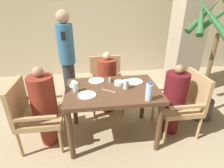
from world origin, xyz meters
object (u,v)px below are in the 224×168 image
object	(u,v)px
plate_main_right	(135,81)
standing_host	(67,57)
diner_in_left_chair	(45,106)
teacup_with_saucer	(74,84)
glass_tall_near	(126,84)
plate_dessert_center	(96,81)
diner_in_right_chair	(174,99)
glass_tall_mid	(75,87)
chair_right_side	(183,101)
water_bottle	(149,92)
chair_far_side	(106,81)
plate_main_left	(87,95)
bowl_small	(119,83)
chair_left_side	(34,112)
potted_palm	(209,68)
diner_in_far_chair	(107,82)

from	to	relation	value
plate_main_right	standing_host	bearing A→B (deg)	138.14
diner_in_left_chair	standing_host	distance (m)	1.16
teacup_with_saucer	glass_tall_near	size ratio (longest dim) A/B	1.08
plate_dessert_center	diner_in_right_chair	bearing A→B (deg)	-14.34
teacup_with_saucer	glass_tall_mid	xyz separation A→B (m)	(0.04, -0.16, 0.03)
chair_right_side	teacup_with_saucer	distance (m)	1.58
plate_main_right	glass_tall_near	size ratio (longest dim) A/B	1.85
glass_tall_mid	plate_dessert_center	bearing A→B (deg)	45.73
water_bottle	chair_far_side	bearing A→B (deg)	107.67
chair_far_side	chair_right_side	world-z (taller)	same
plate_main_left	bowl_small	bearing A→B (deg)	30.19
plate_main_right	plate_main_left	bearing A→B (deg)	-155.42
chair_left_side	plate_main_right	xyz separation A→B (m)	(1.38, 0.17, 0.28)
glass_tall_near	chair_left_side	bearing A→B (deg)	179.26
bowl_small	glass_tall_mid	bearing A→B (deg)	-167.90
diner_in_right_chair	bowl_small	world-z (taller)	diner_in_right_chair
diner_in_left_chair	chair_right_side	distance (m)	1.93
teacup_with_saucer	glass_tall_near	bearing A→B (deg)	-13.95
teacup_with_saucer	diner_in_right_chair	bearing A→B (deg)	-6.30
chair_right_side	plate_main_left	xyz separation A→B (m)	(-1.37, -0.14, 0.28)
chair_far_side	plate_main_left	world-z (taller)	chair_far_side
potted_palm	bowl_small	world-z (taller)	potted_palm
chair_left_side	plate_dessert_center	world-z (taller)	chair_left_side
potted_palm	water_bottle	size ratio (longest dim) A/B	8.74
diner_in_right_chair	plate_main_right	size ratio (longest dim) A/B	4.75
diner_in_left_chair	teacup_with_saucer	distance (m)	0.47
chair_left_side	potted_palm	world-z (taller)	potted_palm
diner_in_right_chair	chair_left_side	bearing A→B (deg)	-180.00
plate_main_right	bowl_small	xyz separation A→B (m)	(-0.24, -0.05, 0.02)
chair_left_side	diner_in_right_chair	xyz separation A→B (m)	(1.93, 0.00, 0.05)
diner_in_right_chair	plate_main_left	size ratio (longest dim) A/B	4.75
diner_in_far_chair	glass_tall_mid	world-z (taller)	diner_in_far_chair
chair_left_side	diner_in_left_chair	world-z (taller)	diner_in_left_chair
chair_left_side	potted_palm	xyz separation A→B (m)	(2.58, 0.29, 0.38)
potted_palm	plate_main_left	bearing A→B (deg)	-167.15
diner_in_far_chair	potted_palm	bearing A→B (deg)	-14.58
teacup_with_saucer	plate_dessert_center	bearing A→B (deg)	21.47
chair_left_side	glass_tall_mid	world-z (taller)	chair_left_side
glass_tall_near	plate_dessert_center	bearing A→B (deg)	141.76
plate_main_left	diner_in_far_chair	bearing A→B (deg)	68.25
plate_main_left	plate_main_right	distance (m)	0.75
diner_in_right_chair	chair_right_side	bearing A→B (deg)	-0.00
glass_tall_near	potted_palm	bearing A→B (deg)	12.64
plate_main_left	water_bottle	distance (m)	0.74
standing_host	glass_tall_mid	distance (m)	1.11
diner_in_right_chair	teacup_with_saucer	bearing A→B (deg)	173.70
bowl_small	plate_dessert_center	bearing A→B (deg)	152.41
chair_left_side	plate_dessert_center	xyz separation A→B (m)	(0.84, 0.28, 0.28)
diner_in_left_chair	teacup_with_saucer	size ratio (longest dim) A/B	8.62
standing_host	plate_main_left	bearing A→B (deg)	-74.35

